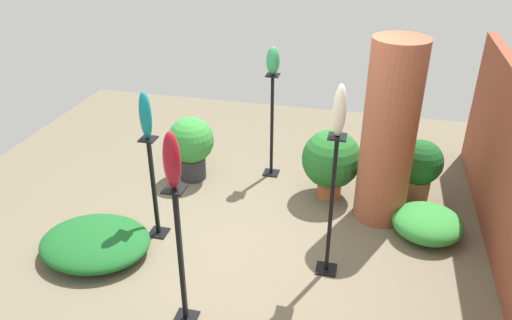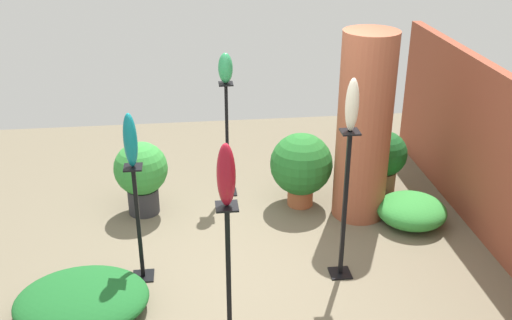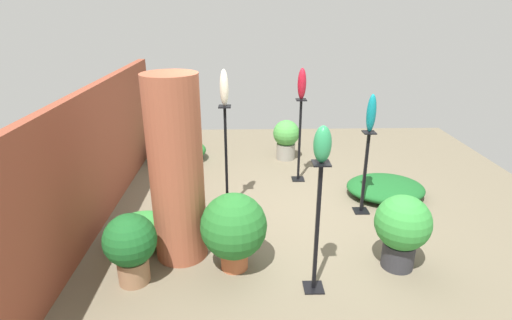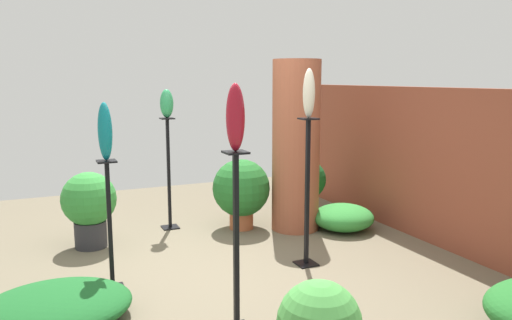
# 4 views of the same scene
# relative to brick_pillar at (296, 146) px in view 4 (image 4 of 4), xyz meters

# --- Properties ---
(ground_plane) EXTENTS (8.00, 8.00, 0.00)m
(ground_plane) POSITION_rel_brick_pillar_xyz_m (0.94, -1.27, -1.03)
(ground_plane) COLOR #6B604C
(brick_wall_back) EXTENTS (5.60, 0.12, 1.75)m
(brick_wall_back) POSITION_rel_brick_pillar_xyz_m (0.94, 1.18, -0.16)
(brick_wall_back) COLOR brown
(brick_wall_back) RESTS_ON ground
(brick_pillar) EXTENTS (0.58, 0.58, 2.07)m
(brick_pillar) POSITION_rel_brick_pillar_xyz_m (0.00, 0.00, 0.00)
(brick_pillar) COLOR #9E5138
(brick_pillar) RESTS_ON ground
(pedestal_ruby) EXTENTS (0.20, 0.20, 1.34)m
(pedestal_ruby) POSITION_rel_brick_pillar_xyz_m (2.06, -1.60, -0.42)
(pedestal_ruby) COLOR black
(pedestal_ruby) RESTS_ON ground
(pedestal_teal) EXTENTS (0.20, 0.20, 1.16)m
(pedestal_teal) POSITION_rel_brick_pillar_xyz_m (0.95, -2.34, -0.50)
(pedestal_teal) COLOR black
(pedestal_teal) RESTS_ON ground
(pedestal_ivory) EXTENTS (0.20, 0.20, 1.47)m
(pedestal_ivory) POSITION_rel_brick_pillar_xyz_m (1.12, -0.47, -0.35)
(pedestal_ivory) COLOR black
(pedestal_ivory) RESTS_ON ground
(pedestal_jade) EXTENTS (0.20, 0.20, 1.37)m
(pedestal_jade) POSITION_rel_brick_pillar_xyz_m (-0.65, -1.41, -0.40)
(pedestal_jade) COLOR black
(pedestal_jade) RESTS_ON ground
(art_vase_ruby) EXTENTS (0.14, 0.13, 0.47)m
(art_vase_ruby) POSITION_rel_brick_pillar_xyz_m (2.06, -1.60, 0.55)
(art_vase_ruby) COLOR maroon
(art_vase_ruby) RESTS_ON pedestal_ruby
(art_vase_teal) EXTENTS (0.13, 0.12, 0.49)m
(art_vase_teal) POSITION_rel_brick_pillar_xyz_m (0.95, -2.34, 0.37)
(art_vase_teal) COLOR #0F727A
(art_vase_teal) RESTS_ON pedestal_teal
(art_vase_ivory) EXTENTS (0.12, 0.11, 0.47)m
(art_vase_ivory) POSITION_rel_brick_pillar_xyz_m (1.12, -0.47, 0.67)
(art_vase_ivory) COLOR beige
(art_vase_ivory) RESTS_ON pedestal_ivory
(art_vase_jade) EXTENTS (0.15, 0.16, 0.34)m
(art_vase_jade) POSITION_rel_brick_pillar_xyz_m (-0.65, -1.41, 0.51)
(art_vase_jade) COLOR #2D9356
(art_vase_jade) RESTS_ON pedestal_jade
(potted_plant_mid_right) EXTENTS (0.71, 0.71, 0.87)m
(potted_plant_mid_right) POSITION_rel_brick_pillar_xyz_m (-0.28, -0.61, -0.54)
(potted_plant_mid_right) COLOR #B25B38
(potted_plant_mid_right) RESTS_ON ground
(potted_plant_mid_left) EXTENTS (0.59, 0.59, 0.84)m
(potted_plant_mid_left) POSITION_rel_brick_pillar_xyz_m (-0.30, -2.39, -0.55)
(potted_plant_mid_left) COLOR #2D2D33
(potted_plant_mid_left) RESTS_ON ground
(potted_plant_front_left) EXTENTS (0.54, 0.54, 0.76)m
(potted_plant_front_left) POSITION_rel_brick_pillar_xyz_m (-0.48, 0.43, -0.59)
(potted_plant_front_left) COLOR #936B4C
(potted_plant_front_left) RESTS_ON ground
(foliage_bed_east) EXTENTS (0.97, 1.15, 0.26)m
(foliage_bed_east) POSITION_rel_brick_pillar_xyz_m (1.41, -2.82, -0.90)
(foliage_bed_east) COLOR #195923
(foliage_bed_east) RESTS_ON ground
(foliage_bed_west) EXTENTS (0.73, 0.75, 0.32)m
(foliage_bed_west) POSITION_rel_brick_pillar_xyz_m (0.29, 0.52, -0.88)
(foliage_bed_west) COLOR #338C38
(foliage_bed_west) RESTS_ON ground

